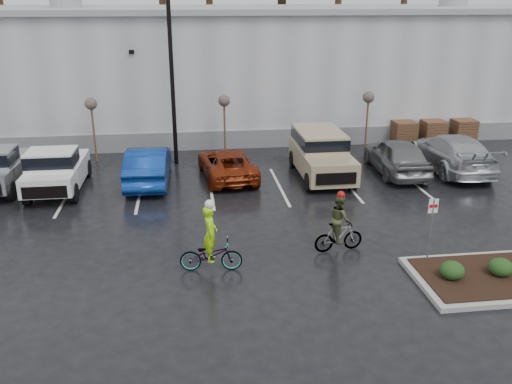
{
  "coord_description": "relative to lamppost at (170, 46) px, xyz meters",
  "views": [
    {
      "loc": [
        -3.4,
        -14.03,
        7.88
      ],
      "look_at": [
        -1.07,
        3.87,
        1.3
      ],
      "focal_mm": 38.0,
      "sensor_mm": 36.0,
      "label": 1
    }
  ],
  "objects": [
    {
      "name": "sapling_mid",
      "position": [
        2.5,
        1.0,
        -2.96
      ],
      "size": [
        0.6,
        0.6,
        3.2
      ],
      "color": "#4F2E1F",
      "rests_on": "ground"
    },
    {
      "name": "car_red",
      "position": [
        2.33,
        -2.52,
        -5.02
      ],
      "size": [
        2.69,
        4.96,
        1.32
      ],
      "primitive_type": "imported",
      "rotation": [
        0.0,
        0.0,
        3.25
      ],
      "color": "maroon",
      "rests_on": "ground"
    },
    {
      "name": "cyclist_olive",
      "position": [
        5.33,
        -10.5,
        -4.92
      ],
      "size": [
        1.64,
        0.81,
        2.07
      ],
      "rotation": [
        0.0,
        0.0,
        1.7
      ],
      "color": "#3F3F44",
      "rests_on": "ground"
    },
    {
      "name": "shrub_b",
      "position": [
        9.5,
        -13.0,
        -5.27
      ],
      "size": [
        0.7,
        0.7,
        0.52
      ],
      "primitive_type": "ellipsoid",
      "color": "#123414",
      "rests_on": "curb_island"
    },
    {
      "name": "sapling_west",
      "position": [
        -4.0,
        1.0,
        -2.96
      ],
      "size": [
        0.6,
        0.6,
        3.2
      ],
      "color": "#4F2E1F",
      "rests_on": "ground"
    },
    {
      "name": "pallet_stack_c",
      "position": [
        16.0,
        2.0,
        -5.01
      ],
      "size": [
        1.2,
        1.2,
        1.35
      ],
      "primitive_type": "cube",
      "color": "#4F2E1F",
      "rests_on": "ground"
    },
    {
      "name": "pallet_stack_a",
      "position": [
        12.5,
        2.0,
        -5.01
      ],
      "size": [
        1.2,
        1.2,
        1.35
      ],
      "primitive_type": "cube",
      "color": "#4F2E1F",
      "rests_on": "ground"
    },
    {
      "name": "lamppost",
      "position": [
        0.0,
        0.0,
        0.0
      ],
      "size": [
        0.5,
        1.0,
        9.22
      ],
      "color": "black",
      "rests_on": "ground"
    },
    {
      "name": "cyclist_hivis",
      "position": [
        1.15,
        -11.3,
        -4.98
      ],
      "size": [
        1.93,
        0.81,
        2.28
      ],
      "rotation": [
        0.0,
        0.0,
        1.49
      ],
      "color": "#3F3F44",
      "rests_on": "ground"
    },
    {
      "name": "warehouse",
      "position": [
        4.0,
        9.99,
        -2.04
      ],
      "size": [
        60.5,
        15.5,
        7.2
      ],
      "color": "#AEB1B3",
      "rests_on": "ground"
    },
    {
      "name": "sapling_east",
      "position": [
        10.0,
        1.0,
        -2.96
      ],
      "size": [
        0.6,
        0.6,
        3.2
      ],
      "color": "#4F2E1F",
      "rests_on": "ground"
    },
    {
      "name": "fire_lane_sign",
      "position": [
        7.8,
        -11.8,
        -4.28
      ],
      "size": [
        0.3,
        0.05,
        2.2
      ],
      "color": "gray",
      "rests_on": "ground"
    },
    {
      "name": "suv_tan",
      "position": [
        6.61,
        -2.96,
        -4.66
      ],
      "size": [
        2.2,
        5.1,
        2.06
      ],
      "primitive_type": null,
      "color": "tan",
      "rests_on": "ground"
    },
    {
      "name": "shrub_a",
      "position": [
        8.0,
        -13.0,
        -5.27
      ],
      "size": [
        0.7,
        0.7,
        0.52
      ],
      "primitive_type": "ellipsoid",
      "color": "#123414",
      "rests_on": "curb_island"
    },
    {
      "name": "car_blue",
      "position": [
        -1.16,
        -2.75,
        -4.86
      ],
      "size": [
        1.88,
        5.05,
        1.65
      ],
      "primitive_type": "imported",
      "rotation": [
        0.0,
        0.0,
        3.11
      ],
      "color": "navy",
      "rests_on": "ground"
    },
    {
      "name": "pickup_white",
      "position": [
        -4.94,
        -3.06,
        -4.71
      ],
      "size": [
        2.1,
        5.2,
        1.96
      ],
      "primitive_type": null,
      "color": "white",
      "rests_on": "ground"
    },
    {
      "name": "car_grey",
      "position": [
        10.23,
        -2.82,
        -4.85
      ],
      "size": [
        2.14,
        4.99,
        1.68
      ],
      "primitive_type": "imported",
      "rotation": [
        0.0,
        0.0,
        3.11
      ],
      "color": "slate",
      "rests_on": "ground"
    },
    {
      "name": "wooded_ridge",
      "position": [
        4.0,
        33.0,
        -2.69
      ],
      "size": [
        80.0,
        25.0,
        6.0
      ],
      "primitive_type": "cube",
      "color": "#25431C",
      "rests_on": "ground"
    },
    {
      "name": "ground",
      "position": [
        4.0,
        -12.0,
        -5.69
      ],
      "size": [
        120.0,
        120.0,
        0.0
      ],
      "primitive_type": "plane",
      "color": "black",
      "rests_on": "ground"
    },
    {
      "name": "pallet_stack_b",
      "position": [
        14.2,
        2.0,
        -5.01
      ],
      "size": [
        1.2,
        1.2,
        1.35
      ],
      "primitive_type": "cube",
      "color": "#4F2E1F",
      "rests_on": "ground"
    },
    {
      "name": "car_far_silver",
      "position": [
        13.01,
        -2.67,
        -4.83
      ],
      "size": [
        2.62,
        6.01,
        1.72
      ],
      "primitive_type": "imported",
      "rotation": [
        0.0,
        0.0,
        3.11
      ],
      "color": "#B6BBBE",
      "rests_on": "ground"
    }
  ]
}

